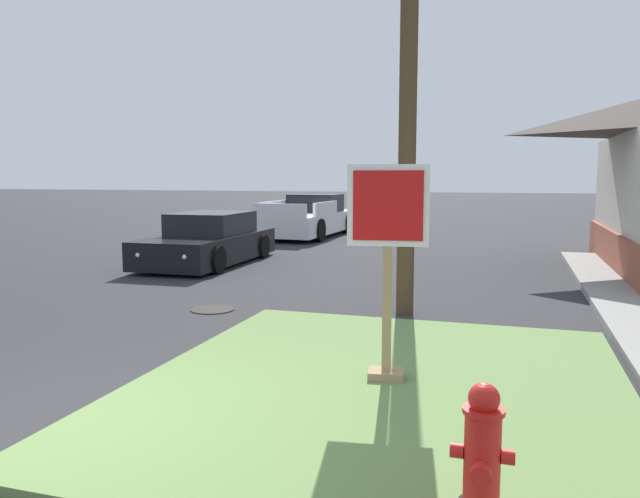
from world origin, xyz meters
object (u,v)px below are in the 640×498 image
Objects in this scene: fire_hydrant at (482,454)px; manhole_cover at (213,309)px; parked_sedan_black at (209,242)px; stop_sign at (387,273)px; pickup_truck_white at (309,219)px.

fire_hydrant reaches higher than manhole_cover.
fire_hydrant is 12.06m from parked_sedan_black.
fire_hydrant is 0.18× the size of parked_sedan_black.
fire_hydrant is 0.38× the size of stop_sign.
stop_sign is at bearing 114.00° from fire_hydrant.
stop_sign is 9.57m from parked_sedan_black.
fire_hydrant is at bearing -68.54° from pickup_truck_white.
manhole_cover is 0.13× the size of pickup_truck_white.
pickup_truck_white reaches higher than fire_hydrant.
stop_sign is at bearing -39.18° from manhole_cover.
stop_sign is 3.10× the size of manhole_cover.
fire_hydrant is at bearing -54.86° from parked_sedan_black.
stop_sign is (-1.05, 2.36, 0.70)m from fire_hydrant.
manhole_cover is 5.42m from parked_sedan_black.
stop_sign reaches higher than manhole_cover.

